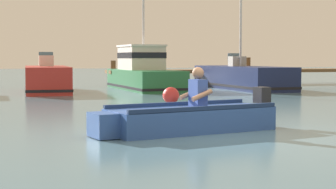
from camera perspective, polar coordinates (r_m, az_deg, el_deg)
name	(u,v)px	position (r m, az deg, el deg)	size (l,w,h in m)	color
ground_plane	(226,137)	(9.42, 6.08, -4.45)	(120.00, 120.00, 0.00)	slate
wooden_dock	(254,71)	(27.90, 9.01, 2.48)	(15.03, 1.64, 1.37)	brown
rowboat_with_person	(188,118)	(10.02, 2.09, -2.49)	(3.71, 1.70, 1.19)	#2D519E
moored_boat_red	(47,80)	(22.08, -12.60, 1.53)	(1.88, 5.07, 1.59)	#B72D28
moored_boat_green	(143,73)	(23.28, -2.60, 2.29)	(2.23, 5.65, 4.54)	#287042
moored_boat_navy	(242,78)	(24.08, 7.76, 1.75)	(2.18, 6.51, 4.40)	#19234C
mooring_buoy	(171,95)	(16.04, 0.31, -0.10)	(0.49, 0.49, 0.49)	red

